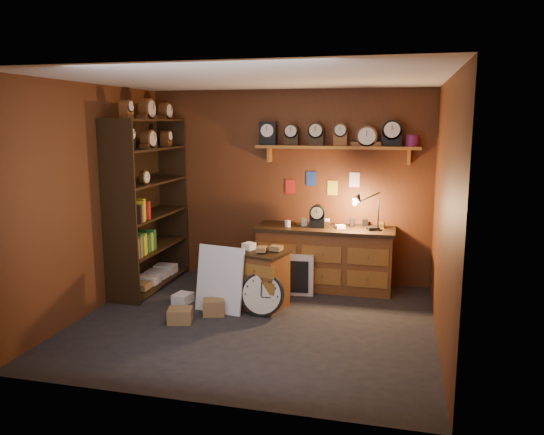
{
  "coord_description": "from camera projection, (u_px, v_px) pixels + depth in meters",
  "views": [
    {
      "loc": [
        1.55,
        -5.53,
        2.26
      ],
      "look_at": [
        0.12,
        0.35,
        1.16
      ],
      "focal_mm": 35.0,
      "sensor_mm": 36.0,
      "label": 1
    }
  ],
  "objects": [
    {
      "name": "white_panel",
      "position": [
        220.0,
        311.0,
        6.42
      ],
      "size": [
        0.63,
        0.28,
        0.81
      ],
      "primitive_type": "cube",
      "rotation": [
        -0.17,
        0.0,
        -0.19
      ],
      "color": "silver",
      "rests_on": "ground"
    },
    {
      "name": "mini_fridge",
      "position": [
        296.0,
        271.0,
        7.17
      ],
      "size": [
        0.55,
        0.57,
        0.53
      ],
      "rotation": [
        0.0,
        0.0,
        0.09
      ],
      "color": "silver",
      "rests_on": "ground"
    },
    {
      "name": "room_shell",
      "position": [
        260.0,
        171.0,
        5.84
      ],
      "size": [
        4.02,
        3.62,
        2.71
      ],
      "color": "#562B14",
      "rests_on": "ground"
    },
    {
      "name": "floor_box_a",
      "position": [
        180.0,
        315.0,
        6.04
      ],
      "size": [
        0.32,
        0.29,
        0.17
      ],
      "primitive_type": "cube",
      "rotation": [
        0.0,
        0.0,
        0.25
      ],
      "color": "olive",
      "rests_on": "ground"
    },
    {
      "name": "floor_box_c",
      "position": [
        214.0,
        307.0,
        6.27
      ],
      "size": [
        0.3,
        0.28,
        0.19
      ],
      "primitive_type": "cube",
      "rotation": [
        0.0,
        0.0,
        0.32
      ],
      "color": "olive",
      "rests_on": "ground"
    },
    {
      "name": "floor_box_b",
      "position": [
        183.0,
        298.0,
        6.69
      ],
      "size": [
        0.23,
        0.27,
        0.12
      ],
      "primitive_type": "cube",
      "rotation": [
        0.0,
        0.0,
        -0.16
      ],
      "color": "white",
      "rests_on": "ground"
    },
    {
      "name": "low_cabinet",
      "position": [
        260.0,
        277.0,
        6.49
      ],
      "size": [
        0.74,
        0.67,
        0.8
      ],
      "rotation": [
        0.0,
        0.0,
        -0.28
      ],
      "color": "brown",
      "rests_on": "ground"
    },
    {
      "name": "floor",
      "position": [
        255.0,
        322.0,
        6.05
      ],
      "size": [
        4.0,
        4.0,
        0.0
      ],
      "primitive_type": "plane",
      "color": "black",
      "rests_on": "ground"
    },
    {
      "name": "big_round_clock",
      "position": [
        262.0,
        294.0,
        6.24
      ],
      "size": [
        0.52,
        0.17,
        0.52
      ],
      "color": "black",
      "rests_on": "ground"
    },
    {
      "name": "shelving_unit",
      "position": [
        146.0,
        197.0,
        7.18
      ],
      "size": [
        0.47,
        1.6,
        2.58
      ],
      "color": "black",
      "rests_on": "ground"
    },
    {
      "name": "workbench",
      "position": [
        325.0,
        254.0,
        7.24
      ],
      "size": [
        1.86,
        0.66,
        1.36
      ],
      "color": "brown",
      "rests_on": "ground"
    }
  ]
}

